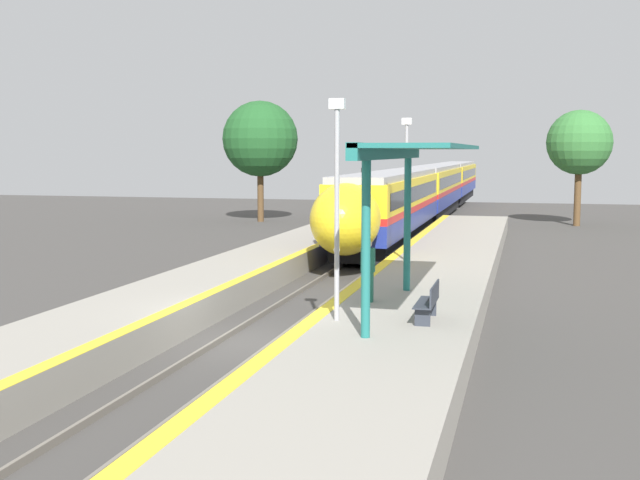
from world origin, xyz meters
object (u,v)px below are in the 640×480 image
(lamppost_near, at_px, (337,195))
(train, at_px, (430,189))
(lamppost_mid, at_px, (406,179))
(railway_signal, at_px, (364,195))
(person_waiting, at_px, (368,270))
(platform_bench, at_px, (430,301))

(lamppost_near, bearing_deg, train, 93.55)
(lamppost_near, distance_m, lamppost_mid, 11.13)
(railway_signal, relative_size, lamppost_mid, 0.76)
(railway_signal, xyz_separation_m, lamppost_mid, (4.66, -15.26, 1.42))
(train, xyz_separation_m, lamppost_near, (2.48, -39.95, 1.67))
(person_waiting, xyz_separation_m, railway_signal, (-4.92, 23.85, 0.72))
(platform_bench, height_order, lamppost_near, lamppost_near)
(platform_bench, relative_size, railway_signal, 0.42)
(platform_bench, distance_m, person_waiting, 2.81)
(platform_bench, relative_size, person_waiting, 1.00)
(platform_bench, height_order, lamppost_mid, lamppost_mid)
(person_waiting, height_order, lamppost_mid, lamppost_mid)
(lamppost_mid, bearing_deg, railway_signal, 106.97)
(lamppost_near, bearing_deg, lamppost_mid, 90.00)
(person_waiting, height_order, railway_signal, railway_signal)
(person_waiting, relative_size, railway_signal, 0.42)
(train, bearing_deg, lamppost_mid, -85.09)
(train, bearing_deg, platform_bench, -83.31)
(lamppost_near, bearing_deg, platform_bench, 12.99)
(person_waiting, distance_m, railway_signal, 24.37)
(railway_signal, bearing_deg, lamppost_near, -79.99)
(train, height_order, lamppost_near, lamppost_near)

